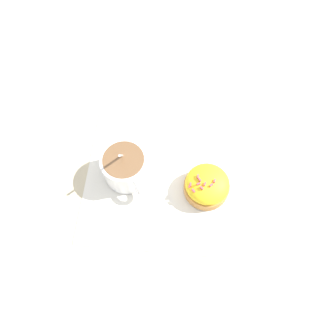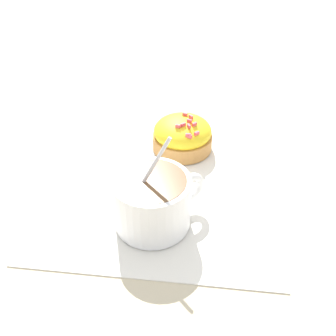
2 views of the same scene
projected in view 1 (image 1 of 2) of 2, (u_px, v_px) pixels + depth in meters
ground_plane at (167, 179)px, 0.64m from camera, size 3.00×3.00×0.00m
paper_napkin at (167, 178)px, 0.64m from camera, size 0.34×0.32×0.00m
coffee_cup at (125, 167)px, 0.61m from camera, size 0.09×0.10×0.12m
frosted_pastry at (207, 185)px, 0.60m from camera, size 0.09×0.09×0.05m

